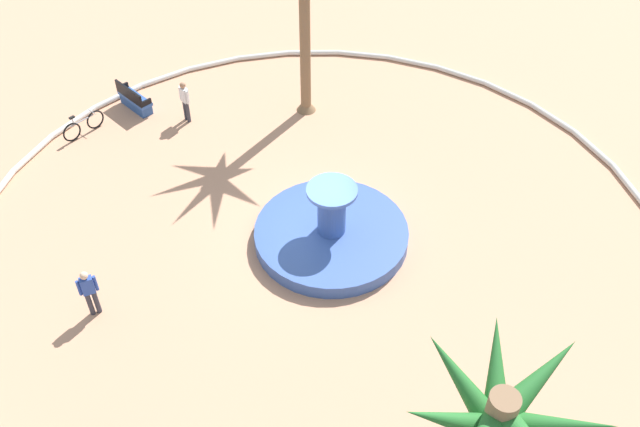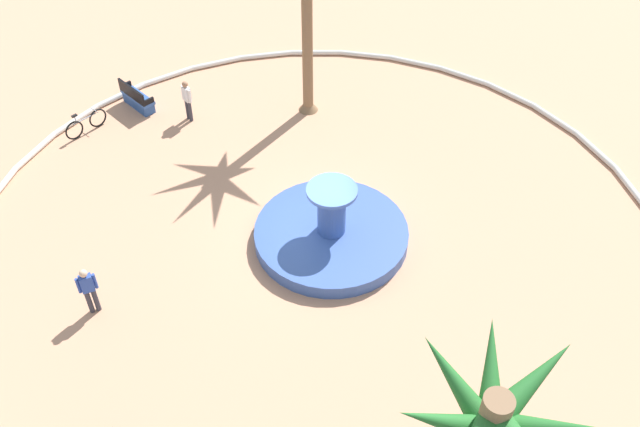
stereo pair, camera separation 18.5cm
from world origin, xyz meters
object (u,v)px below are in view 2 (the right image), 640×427
bench_west (137,99)px  bicycle_red_frame (86,124)px  person_cyclist_photo (88,289)px  person_cyclist_helmet (187,99)px  fountain (331,233)px

bench_west → bicycle_red_frame: size_ratio=1.20×
person_cyclist_photo → bicycle_red_frame: bearing=-81.0°
person_cyclist_helmet → person_cyclist_photo: person_cyclist_photo is taller
person_cyclist_helmet → person_cyclist_photo: size_ratio=0.99×
bench_west → person_cyclist_helmet: (-1.96, 0.98, 0.57)m
fountain → bench_west: 10.09m
bench_west → person_cyclist_helmet: 2.27m
bench_west → bicycle_red_frame: bearing=39.6°
bench_west → bicycle_red_frame: (1.70, 1.41, 0.04)m
fountain → person_cyclist_helmet: (4.51, -6.75, 0.61)m
person_cyclist_helmet → person_cyclist_photo: bearing=75.1°
fountain → person_cyclist_helmet: bearing=-56.2°
fountain → bicycle_red_frame: bearing=-37.7°
fountain → bicycle_red_frame: size_ratio=3.60×
fountain → person_cyclist_helmet: 8.15m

